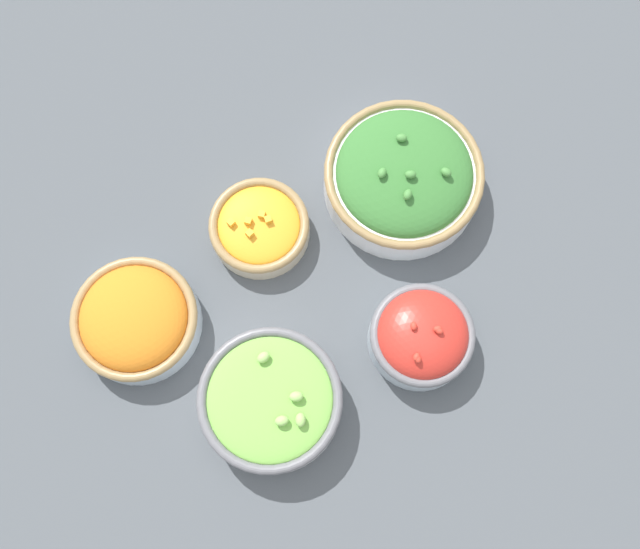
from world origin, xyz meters
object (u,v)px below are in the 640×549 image
at_px(bowl_carrots, 135,319).
at_px(bowl_squash, 257,230).
at_px(bowl_broccoli, 405,178).
at_px(bowl_cherry_tomatoes, 422,336).
at_px(bowl_lettuce, 271,400).

height_order(bowl_carrots, bowl_squash, bowl_carrots).
xyz_separation_m(bowl_broccoli, bowl_cherry_tomatoes, (-0.15, -0.15, -0.00)).
xyz_separation_m(bowl_carrots, bowl_squash, (0.19, -0.04, -0.01)).
xyz_separation_m(bowl_carrots, bowl_cherry_tomatoes, (0.21, -0.29, 0.00)).
bearing_deg(bowl_carrots, bowl_cherry_tomatoes, -53.68).
bearing_deg(bowl_squash, bowl_carrots, 168.84).
xyz_separation_m(bowl_lettuce, bowl_broccoli, (0.34, 0.05, 0.00)).
bearing_deg(bowl_broccoli, bowl_carrots, 158.56).
bearing_deg(bowl_broccoli, bowl_lettuce, -170.83).
relative_size(bowl_lettuce, bowl_cherry_tomatoes, 1.34).
distance_m(bowl_lettuce, bowl_cherry_tomatoes, 0.20).
xyz_separation_m(bowl_cherry_tomatoes, bowl_squash, (-0.02, 0.25, -0.01)).
relative_size(bowl_broccoli, bowl_carrots, 1.32).
bearing_deg(bowl_carrots, bowl_squash, -11.16).
relative_size(bowl_cherry_tomatoes, bowl_squash, 0.99).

